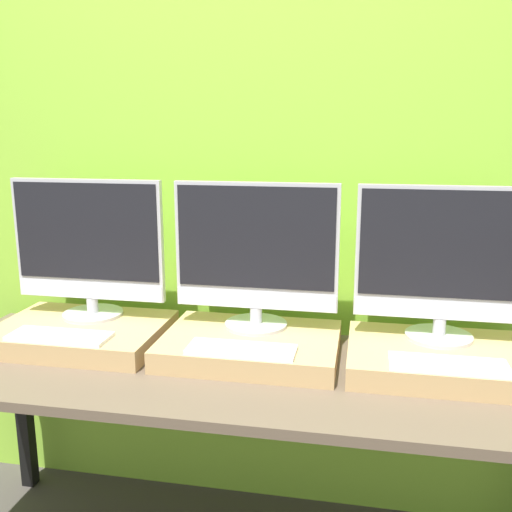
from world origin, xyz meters
TOP-DOWN VIEW (x-y plane):
  - wall_back at (0.00, 0.75)m, footprint 8.00×0.04m
  - workbench at (0.00, 0.34)m, footprint 2.05×0.68m
  - wooden_riser_left at (-0.59, 0.44)m, footprint 0.56×0.41m
  - monitor_left at (-0.59, 0.53)m, footprint 0.54×0.21m
  - keyboard_left at (-0.59, 0.30)m, footprint 0.32×0.11m
  - wooden_riser_center at (0.00, 0.44)m, footprint 0.56×0.41m
  - monitor_center at (0.00, 0.53)m, footprint 0.54×0.21m
  - keyboard_center at (0.00, 0.30)m, footprint 0.32×0.11m
  - wooden_riser_right at (0.59, 0.44)m, footprint 0.56×0.41m
  - monitor_right at (0.59, 0.53)m, footprint 0.54×0.21m
  - keyboard_right at (0.59, 0.30)m, footprint 0.32×0.11m

SIDE VIEW (x-z plane):
  - workbench at x=0.00m, z-range 0.29..1.00m
  - wooden_riser_left at x=-0.59m, z-range 0.71..0.78m
  - wooden_riser_center at x=0.00m, z-range 0.71..0.78m
  - wooden_riser_right at x=0.59m, z-range 0.71..0.78m
  - keyboard_left at x=-0.59m, z-range 0.78..0.80m
  - keyboard_center at x=0.00m, z-range 0.78..0.80m
  - keyboard_right at x=0.59m, z-range 0.78..0.80m
  - monitor_left at x=-0.59m, z-range 0.79..1.27m
  - monitor_center at x=0.00m, z-range 0.79..1.27m
  - monitor_right at x=0.59m, z-range 0.79..1.27m
  - wall_back at x=0.00m, z-range 0.00..2.60m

